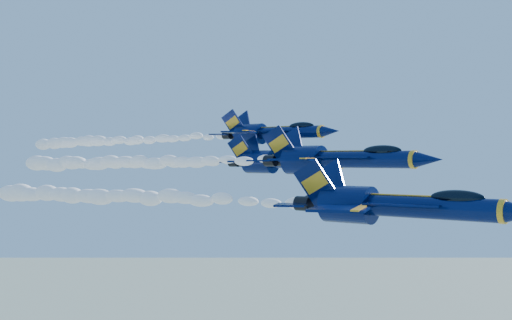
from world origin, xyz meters
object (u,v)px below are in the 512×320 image
Objects in this scene: jet_lead at (393,205)px; jet_third at (284,161)px; jet_second at (337,159)px; jet_fourth at (272,133)px.

jet_lead is 1.04× the size of jet_third.
jet_third is at bearing 149.44° from jet_second.
jet_fourth is (-29.63, 23.85, 7.00)m from jet_lead.
jet_fourth is at bearing 141.17° from jet_lead.
jet_second is at bearing -35.18° from jet_fourth.
jet_fourth reaches higher than jet_lead.
jet_fourth is (-17.72, 12.49, 3.52)m from jet_second.
jet_third is 9.21m from jet_fourth.
jet_lead is 0.98× the size of jet_second.
jet_fourth is (-6.20, 5.69, 3.75)m from jet_third.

